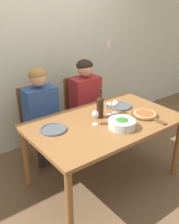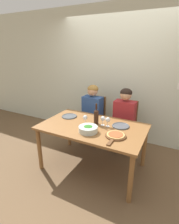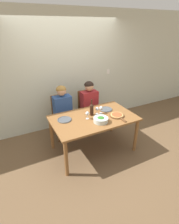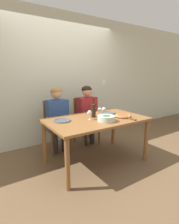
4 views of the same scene
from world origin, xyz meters
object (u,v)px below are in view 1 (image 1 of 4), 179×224
Objects in this scene: chair_right at (81,110)px; pizza_on_board at (145,115)px; person_woman at (41,109)px; wine_glass_left at (95,115)px; person_man at (86,97)px; wine_glass_centre at (109,106)px; dinner_plate_left at (53,129)px; chair_left at (38,123)px; wine_bottle at (100,106)px; wine_glass_right at (115,104)px; broccoli_bowl at (122,124)px; dinner_plate_right at (121,106)px.

pizza_on_board is at bearing -81.68° from chair_right.
wine_glass_left is (0.24, -0.71, 0.12)m from person_woman.
chair_right is 0.79× the size of person_man.
wine_glass_centre is (-0.15, -0.74, 0.35)m from chair_right.
dinner_plate_left is (-0.82, -0.56, 0.02)m from person_man.
chair_left reaches higher than pizza_on_board.
wine_bottle is at bearing -110.39° from chair_right.
wine_glass_right is (0.58, -0.63, 0.12)m from person_woman.
wine_glass_right is at bearing 58.69° from broccoli_bowl.
wine_glass_centre is (-0.26, -0.09, 0.10)m from dinner_plate_right.
pizza_on_board is at bearing -80.62° from person_man.
wine_bottle reaches higher than dinner_plate_right.
person_woman is 8.12× the size of wine_glass_centre.
dinner_plate_right is at bearing 18.24° from wine_glass_left.
dinner_plate_right is at bearing -78.57° from person_man.
broccoli_bowl is 0.68m from dinner_plate_left.
person_woman reaches higher than wine_bottle.
wine_glass_centre is (0.66, -0.06, 0.10)m from dinner_plate_left.
wine_glass_left is (-0.52, -0.17, 0.10)m from dinner_plate_right.
wine_bottle is 0.12m from wine_glass_centre.
wine_bottle is at bearing 94.18° from broccoli_bowl.
wine_bottle is 0.78× the size of pizza_on_board.
broccoli_bowl is at bearing -121.31° from wine_glass_right.
dinner_plate_left is at bearing 174.74° from wine_glass_right.
person_man is (0.65, -0.12, 0.23)m from chair_left.
chair_left is at bearing 127.92° from wine_glass_right.
person_man is 8.12× the size of wine_glass_left.
dinner_plate_left is (-0.54, 0.05, -0.12)m from wine_bottle.
chair_right reaches higher than broccoli_bowl.
chair_right is at bearing 76.60° from broccoli_bowl.
pizza_on_board is at bearing -83.83° from dinner_plate_right.
wine_bottle is 0.33m from broccoli_bowl.
person_man is (0.65, 0.00, 0.00)m from person_woman.
chair_left reaches higher than dinner_plate_left.
dinner_plate_left is 0.67m from wine_glass_centre.
wine_glass_centre is at bearing -51.59° from person_woman.
wine_glass_right is (0.75, -0.07, 0.10)m from dinner_plate_left.
person_man reaches higher than pizza_on_board.
chair_left is 2.27× the size of pizza_on_board.
person_woman is 0.93m from dinner_plate_right.
dinner_plate_right is at bearing 28.24° from wine_glass_right.
person_woman is 4.49× the size of broccoli_bowl.
wine_glass_centre is (-0.15, -0.63, 0.12)m from person_man.
wine_glass_centre is (0.09, 0.30, 0.06)m from broccoli_bowl.
chair_left reaches higher than wine_glass_centre.
person_man reaches higher than dinner_plate_right.
wine_glass_centre reaches higher than pizza_on_board.
wine_glass_centre reaches higher than dinner_plate_left.
wine_glass_left reaches higher than dinner_plate_right.
person_woman is 3.70× the size of wine_bottle.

